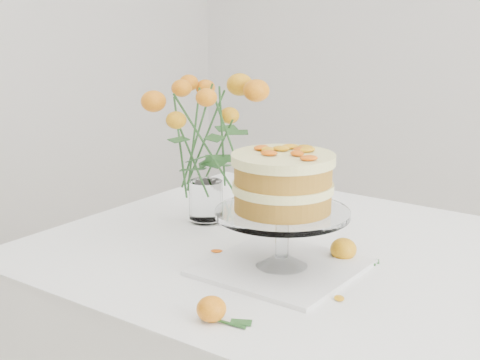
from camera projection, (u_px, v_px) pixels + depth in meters
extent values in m
cube|color=tan|center=(371.00, 278.00, 1.34)|extent=(1.40, 0.90, 0.04)
cylinder|color=tan|center=(233.00, 306.00, 2.08)|extent=(0.06, 0.06, 0.71)
cube|color=white|center=(372.00, 267.00, 1.34)|extent=(1.42, 0.92, 0.01)
cube|color=white|center=(446.00, 250.00, 1.72)|extent=(1.42, 0.01, 0.20)
cube|color=white|center=(122.00, 245.00, 1.76)|extent=(0.01, 0.92, 0.20)
cube|color=white|center=(282.00, 267.00, 1.31)|extent=(0.28, 0.28, 0.01)
cylinder|color=white|center=(282.00, 236.00, 1.30)|extent=(0.03, 0.03, 0.08)
cylinder|color=white|center=(282.00, 213.00, 1.29)|extent=(0.26, 0.26, 0.01)
cylinder|color=#A66E25|center=(283.00, 201.00, 1.28)|extent=(0.19, 0.19, 0.04)
cylinder|color=#FFFCA4|center=(283.00, 187.00, 1.27)|extent=(0.20, 0.20, 0.02)
cylinder|color=#A66E25|center=(283.00, 173.00, 1.27)|extent=(0.19, 0.19, 0.04)
cylinder|color=#FFFCA4|center=(283.00, 159.00, 1.26)|extent=(0.20, 0.20, 0.02)
cylinder|color=white|center=(206.00, 220.00, 1.61)|extent=(0.06, 0.06, 0.01)
cylinder|color=white|center=(206.00, 200.00, 1.60)|extent=(0.08, 0.08, 0.09)
ellipsoid|color=#EDAB14|center=(343.00, 249.00, 1.36)|extent=(0.05, 0.05, 0.05)
cylinder|color=#255321|center=(360.00, 262.00, 1.35)|extent=(0.07, 0.01, 0.01)
ellipsoid|color=#C35E09|center=(211.00, 309.00, 1.10)|extent=(0.05, 0.05, 0.04)
cylinder|color=#255321|center=(230.00, 324.00, 1.08)|extent=(0.06, 0.01, 0.01)
ellipsoid|color=orange|center=(295.00, 267.00, 1.32)|extent=(0.03, 0.02, 0.00)
ellipsoid|color=orange|center=(330.00, 286.00, 1.23)|extent=(0.03, 0.02, 0.00)
ellipsoid|color=orange|center=(339.00, 298.00, 1.18)|extent=(0.03, 0.02, 0.00)
ellipsoid|color=orange|center=(251.00, 246.00, 1.44)|extent=(0.03, 0.02, 0.00)
ellipsoid|color=orange|center=(217.00, 251.00, 1.41)|extent=(0.03, 0.02, 0.00)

